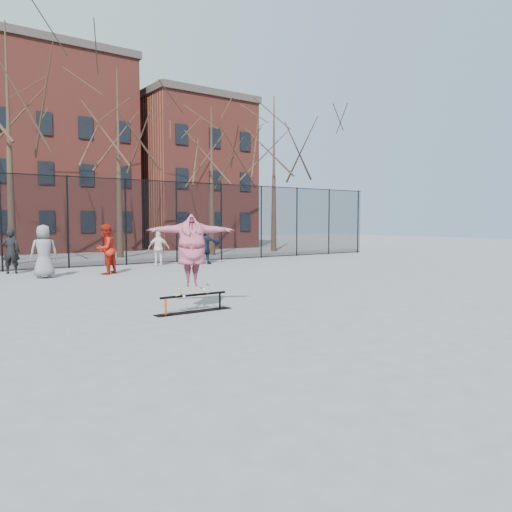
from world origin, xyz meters
TOP-DOWN VIEW (x-y plane):
  - ground at (0.00, 0.00)m, footprint 100.00×100.00m
  - skate_rail at (-2.13, 0.62)m, footprint 1.86×0.28m
  - skateboard at (-2.17, 0.62)m, footprint 0.80×0.19m
  - skater at (-2.17, 0.62)m, footprint 2.03×1.28m
  - bystander_grey at (-3.18, 9.67)m, footprint 1.00×0.72m
  - bystander_black at (-3.84, 12.00)m, footprint 0.75×0.64m
  - bystander_red at (-0.96, 9.62)m, footprint 1.18×1.13m
  - bystander_white at (2.29, 11.85)m, footprint 1.01×0.82m
  - bystander_navy at (4.37, 11.36)m, footprint 1.81×1.36m
  - fence at (-0.01, 13.00)m, footprint 34.03×0.07m
  - tree_row at (-0.25, 17.15)m, footprint 33.66×7.46m
  - rowhouses at (0.72, 26.00)m, footprint 29.00×7.00m

SIDE VIEW (x-z plane):
  - ground at x=0.00m, z-range 0.00..0.00m
  - skate_rail at x=-2.13m, z-range -0.04..0.36m
  - skateboard at x=-2.17m, z-range 0.41..0.50m
  - bystander_white at x=2.29m, z-range 0.00..1.61m
  - bystander_black at x=-3.84m, z-range 0.00..1.74m
  - bystander_navy at x=4.37m, z-range 0.00..1.90m
  - bystander_grey at x=-3.18m, z-range 0.00..1.91m
  - bystander_red at x=-0.96m, z-range 0.00..1.93m
  - skater at x=-2.17m, z-range 0.50..2.12m
  - fence at x=-0.01m, z-range 0.05..4.05m
  - rowhouses at x=0.72m, z-range -0.44..12.56m
  - tree_row at x=-0.25m, z-range 2.02..12.69m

